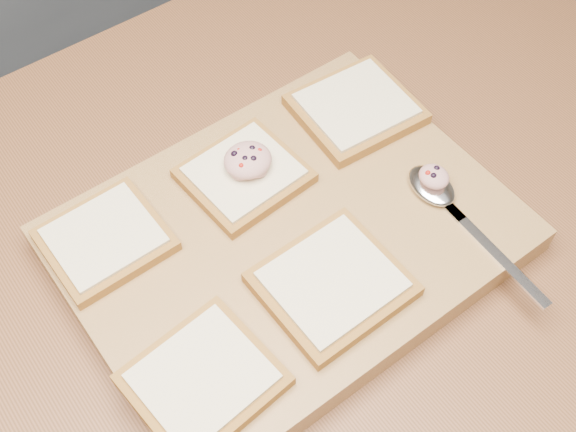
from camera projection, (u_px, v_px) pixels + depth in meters
The scene contains 10 objects.
island_counter at pixel (333, 345), 1.20m from camera, with size 2.00×0.80×0.90m.
cutting_board at pixel (288, 238), 0.77m from camera, with size 0.45×0.34×0.04m, color #A17945.
bread_far_left at pixel (105, 239), 0.73m from camera, with size 0.12×0.11×0.02m.
bread_far_center at pixel (244, 175), 0.78m from camera, with size 0.13×0.12×0.02m.
bread_far_right at pixel (356, 108), 0.84m from camera, with size 0.14×0.13×0.02m.
bread_near_left at pixel (203, 379), 0.65m from camera, with size 0.13×0.12×0.02m.
bread_near_center at pixel (332, 283), 0.70m from camera, with size 0.13×0.12×0.02m.
tuna_salad_dollop at pixel (248, 160), 0.77m from camera, with size 0.05×0.05×0.02m.
spoon at pixel (441, 195), 0.77m from camera, with size 0.04×0.21×0.01m.
spoon_salad at pixel (434, 176), 0.76m from camera, with size 0.03×0.03×0.02m.
Camera 1 is at (-0.37, -0.36, 1.56)m, focal length 45.00 mm.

